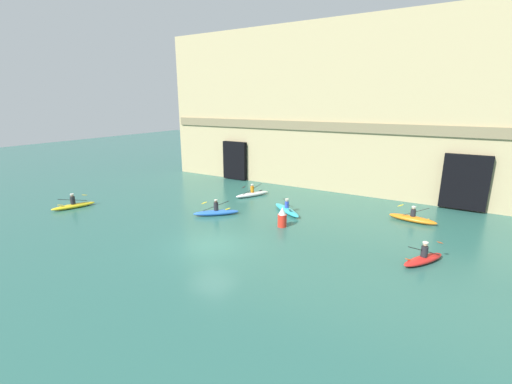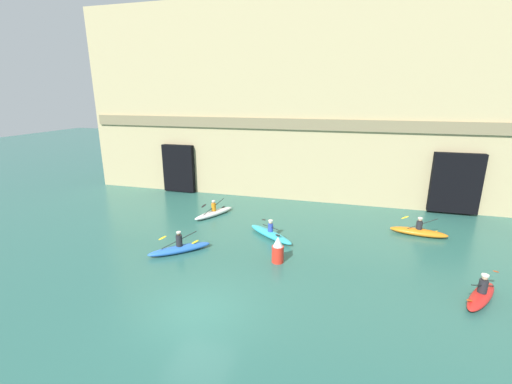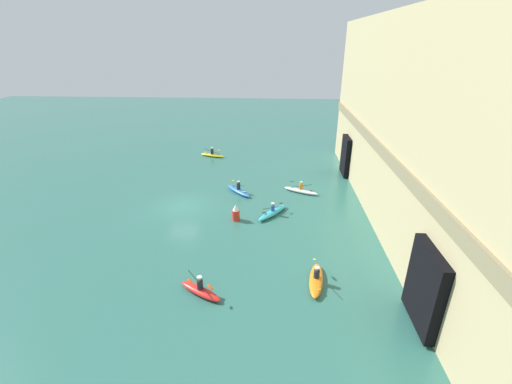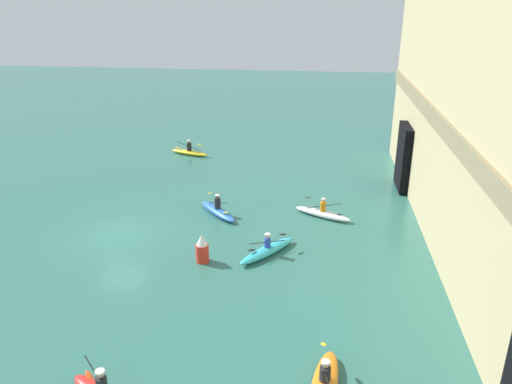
{
  "view_description": "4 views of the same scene",
  "coord_description": "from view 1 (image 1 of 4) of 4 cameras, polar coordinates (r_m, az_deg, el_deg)",
  "views": [
    {
      "loc": [
        11.67,
        -14.49,
        8.14
      ],
      "look_at": [
        -1.71,
        7.82,
        1.2
      ],
      "focal_mm": 24.0,
      "sensor_mm": 36.0,
      "label": 1
    },
    {
      "loc": [
        5.25,
        -10.35,
        8.13
      ],
      "look_at": [
        -0.42,
        9.81,
        2.08
      ],
      "focal_mm": 24.0,
      "sensor_mm": 36.0,
      "label": 2
    },
    {
      "loc": [
        25.76,
        7.89,
        12.99
      ],
      "look_at": [
        2.13,
        6.45,
        2.48
      ],
      "focal_mm": 24.0,
      "sensor_mm": 36.0,
      "label": 3
    },
    {
      "loc": [
        21.66,
        9.89,
        11.37
      ],
      "look_at": [
        -0.6,
        6.97,
        2.47
      ],
      "focal_mm": 35.0,
      "sensor_mm": 36.0,
      "label": 4
    }
  ],
  "objects": [
    {
      "name": "ground_plane",
      "position": [
        20.31,
        -7.32,
        -8.82
      ],
      "size": [
        120.0,
        120.0,
        0.0
      ],
      "primitive_type": "plane",
      "color": "#2D665B"
    },
    {
      "name": "cliff_bluff",
      "position": [
        33.86,
        14.55,
        13.22
      ],
      "size": [
        36.79,
        5.67,
        14.87
      ],
      "color": "tan",
      "rests_on": "ground"
    },
    {
      "name": "kayak_red",
      "position": [
        20.0,
        26.12,
        -9.93
      ],
      "size": [
        2.03,
        2.79,
        1.17
      ],
      "rotation": [
        0.0,
        0.0,
        1.03
      ],
      "color": "red",
      "rests_on": "ground"
    },
    {
      "name": "kayak_blue",
      "position": [
        25.34,
        -6.65,
        -3.33
      ],
      "size": [
        2.93,
        2.73,
        1.18
      ],
      "rotation": [
        0.0,
        0.0,
        0.73
      ],
      "color": "blue",
      "rests_on": "ground"
    },
    {
      "name": "kayak_yellow",
      "position": [
        30.42,
        -28.15,
        -1.95
      ],
      "size": [
        1.64,
        3.19,
        1.16
      ],
      "rotation": [
        0.0,
        0.0,
        1.24
      ],
      "color": "yellow",
      "rests_on": "ground"
    },
    {
      "name": "kayak_white",
      "position": [
        30.14,
        -0.63,
        -0.29
      ],
      "size": [
        2.04,
        3.26,
        1.1
      ],
      "rotation": [
        0.0,
        0.0,
        1.12
      ],
      "color": "white",
      "rests_on": "ground"
    },
    {
      "name": "kayak_cyan",
      "position": [
        25.87,
        5.14,
        -2.93
      ],
      "size": [
        3.25,
        2.65,
        1.08
      ],
      "rotation": [
        0.0,
        0.0,
        2.5
      ],
      "color": "#33B2C6",
      "rests_on": "ground"
    },
    {
      "name": "kayak_orange",
      "position": [
        26.21,
        24.63,
        -4.01
      ],
      "size": [
        3.24,
        1.21,
        1.18
      ],
      "rotation": [
        0.0,
        0.0,
        6.14
      ],
      "color": "orange",
      "rests_on": "ground"
    },
    {
      "name": "marker_buoy",
      "position": [
        22.86,
        4.39,
        -4.28
      ],
      "size": [
        0.6,
        0.6,
        1.36
      ],
      "color": "red",
      "rests_on": "ground"
    }
  ]
}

